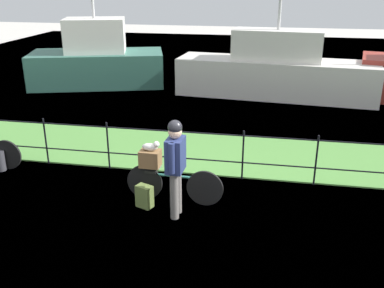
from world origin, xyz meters
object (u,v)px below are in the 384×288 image
(backpack_on_paving, at_px, (144,196))
(bicycle_main, at_px, (173,184))
(moored_boat_mid, at_px, (97,61))
(wooden_crate, at_px, (150,158))
(moored_boat_near, at_px, (275,72))
(mooring_bollard, at_px, (0,161))
(terrier_dog, at_px, (151,146))
(cyclist_person, at_px, (175,160))

(backpack_on_paving, bearing_deg, bicycle_main, 54.23)
(bicycle_main, height_order, moored_boat_mid, moored_boat_mid)
(wooden_crate, bearing_deg, moored_boat_near, 74.81)
(wooden_crate, distance_m, mooring_bollard, 3.51)
(bicycle_main, relative_size, mooring_bollard, 4.12)
(bicycle_main, xyz_separation_m, moored_boat_near, (1.69, 7.75, 0.48))
(terrier_dog, relative_size, mooring_bollard, 0.75)
(mooring_bollard, relative_size, moored_boat_near, 0.06)
(terrier_dog, height_order, moored_boat_near, moored_boat_near)
(mooring_bollard, xyz_separation_m, moored_boat_mid, (-0.92, 7.59, 0.67))
(bicycle_main, xyz_separation_m, wooden_crate, (-0.41, 0.02, 0.45))
(mooring_bollard, bearing_deg, cyclist_person, -15.50)
(mooring_bollard, distance_m, moored_boat_near, 9.00)
(bicycle_main, relative_size, cyclist_person, 1.04)
(wooden_crate, bearing_deg, backpack_on_paving, -98.06)
(bicycle_main, xyz_separation_m, backpack_on_paving, (-0.45, -0.28, -0.14))
(wooden_crate, relative_size, backpack_on_paving, 0.88)
(bicycle_main, distance_m, backpack_on_paving, 0.55)
(bicycle_main, height_order, moored_boat_near, moored_boat_near)
(terrier_dog, bearing_deg, wooden_crate, 177.64)
(wooden_crate, distance_m, backpack_on_paving, 0.67)
(moored_boat_near, relative_size, moored_boat_mid, 1.28)
(mooring_bollard, bearing_deg, backpack_on_paving, -15.34)
(moored_boat_near, bearing_deg, wooden_crate, -105.19)
(backpack_on_paving, height_order, moored_boat_near, moored_boat_near)
(cyclist_person, bearing_deg, moored_boat_mid, 119.33)
(wooden_crate, height_order, backpack_on_paving, wooden_crate)
(bicycle_main, relative_size, moored_boat_near, 0.27)
(bicycle_main, bearing_deg, cyclist_person, -71.58)
(cyclist_person, bearing_deg, moored_boat_near, 79.38)
(backpack_on_paving, relative_size, moored_boat_mid, 0.08)
(terrier_dog, distance_m, backpack_on_paving, 0.88)
(bicycle_main, height_order, mooring_bollard, bicycle_main)
(wooden_crate, xyz_separation_m, moored_boat_mid, (-4.32, 8.21, 0.08))
(backpack_on_paving, distance_m, moored_boat_near, 8.33)
(bicycle_main, distance_m, terrier_dog, 0.78)
(terrier_dog, xyz_separation_m, cyclist_person, (0.54, -0.47, -0.02))
(bicycle_main, distance_m, mooring_bollard, 3.87)
(bicycle_main, relative_size, backpack_on_paving, 4.37)
(bicycle_main, xyz_separation_m, mooring_bollard, (-3.81, 0.64, -0.13))
(mooring_bollard, bearing_deg, moored_boat_mid, 96.89)
(bicycle_main, bearing_deg, backpack_on_paving, -148.24)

